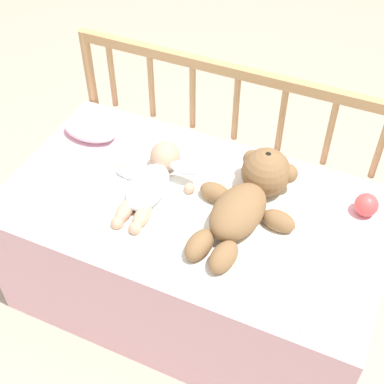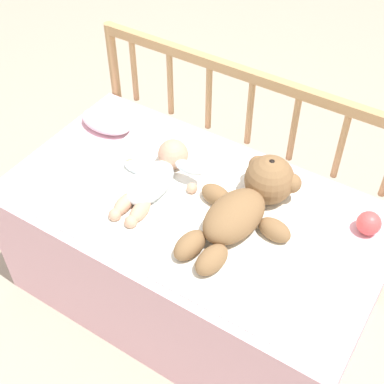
{
  "view_description": "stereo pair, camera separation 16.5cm",
  "coord_description": "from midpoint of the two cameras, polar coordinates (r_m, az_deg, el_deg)",
  "views": [
    {
      "loc": [
        0.48,
        -1.07,
        1.73
      ],
      "look_at": [
        0.0,
        -0.01,
        0.56
      ],
      "focal_mm": 50.0,
      "sensor_mm": 36.0,
      "label": 1
    },
    {
      "loc": [
        0.62,
        -0.99,
        1.73
      ],
      "look_at": [
        0.0,
        -0.01,
        0.56
      ],
      "focal_mm": 50.0,
      "sensor_mm": 36.0,
      "label": 2
    }
  ],
  "objects": [
    {
      "name": "ground_plane",
      "position": [
        2.08,
        -2.22,
        -10.87
      ],
      "size": [
        12.0,
        12.0,
        0.0
      ],
      "primitive_type": "plane",
      "color": "tan"
    },
    {
      "name": "crib_mattress",
      "position": [
        1.88,
        -2.43,
        -6.63
      ],
      "size": [
        1.22,
        0.68,
        0.5
      ],
      "color": "#EDB7C6",
      "rests_on": "ground_plane"
    },
    {
      "name": "crib_rail",
      "position": [
        1.9,
        2.1,
        7.19
      ],
      "size": [
        1.22,
        0.04,
        0.79
      ],
      "color": "tan",
      "rests_on": "ground_plane"
    },
    {
      "name": "blanket",
      "position": [
        1.67,
        -2.07,
        -2.21
      ],
      "size": [
        0.83,
        0.57,
        0.01
      ],
      "color": "white",
      "rests_on": "crib_mattress"
    },
    {
      "name": "teddy_bear",
      "position": [
        1.63,
        3.22,
        -0.67
      ],
      "size": [
        0.33,
        0.48,
        0.16
      ],
      "color": "olive",
      "rests_on": "crib_mattress"
    },
    {
      "name": "baby",
      "position": [
        1.72,
        -7.07,
        1.07
      ],
      "size": [
        0.28,
        0.37,
        0.1
      ],
      "color": "white",
      "rests_on": "crib_mattress"
    },
    {
      "name": "small_pillow",
      "position": [
        1.98,
        -13.19,
        6.44
      ],
      "size": [
        0.2,
        0.13,
        0.06
      ],
      "color": "silver",
      "rests_on": "crib_mattress"
    },
    {
      "name": "toy_ball",
      "position": [
        1.7,
        15.51,
        -1.47
      ],
      "size": [
        0.07,
        0.07,
        0.07
      ],
      "color": "#DB4C4C",
      "rests_on": "crib_mattress"
    }
  ]
}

